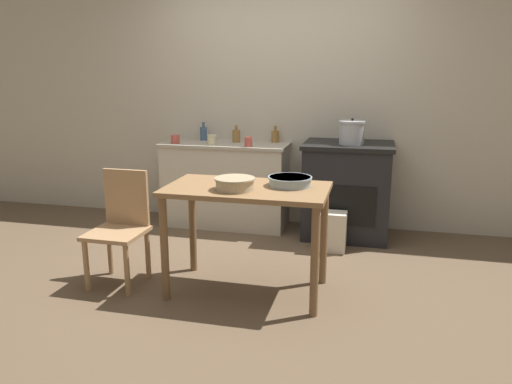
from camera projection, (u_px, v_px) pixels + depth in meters
name	position (u px, v px, depth m)	size (l,w,h in m)	color
ground_plane	(240.00, 277.00, 3.95)	(14.00, 14.00, 0.00)	brown
wall_back	(280.00, 102.00, 5.14)	(8.00, 0.07, 2.55)	beige
counter_cabinet	(226.00, 184.00, 5.19)	(1.29, 0.53, 0.87)	beige
stove	(347.00, 190.00, 4.83)	(0.84, 0.67, 0.92)	black
work_table	(247.00, 204.00, 3.55)	(1.15, 0.65, 0.79)	olive
chair	(121.00, 224.00, 3.78)	(0.41, 0.41, 0.86)	#A87F56
flour_sack	(331.00, 231.00, 4.50)	(0.28, 0.19, 0.36)	beige
stock_pot	(352.00, 132.00, 4.63)	(0.24, 0.24, 0.24)	#A8A8AD
mixing_bowl_large	(290.00, 181.00, 3.54)	(0.31, 0.31, 0.07)	#93A8B2
mixing_bowl_small	(235.00, 183.00, 3.43)	(0.28, 0.28, 0.08)	tan
bottle_far_left	(236.00, 136.00, 5.11)	(0.08, 0.08, 0.17)	olive
bottle_left	(275.00, 136.00, 5.12)	(0.08, 0.08, 0.17)	olive
bottle_mid_left	(204.00, 133.00, 5.26)	(0.07, 0.07, 0.19)	#3D5675
cup_center_left	(248.00, 142.00, 4.82)	(0.07, 0.07, 0.10)	#B74C42
cup_center	(212.00, 140.00, 4.94)	(0.09, 0.09, 0.10)	beige
cup_center_right	(175.00, 139.00, 5.05)	(0.09, 0.09, 0.08)	#B74C42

